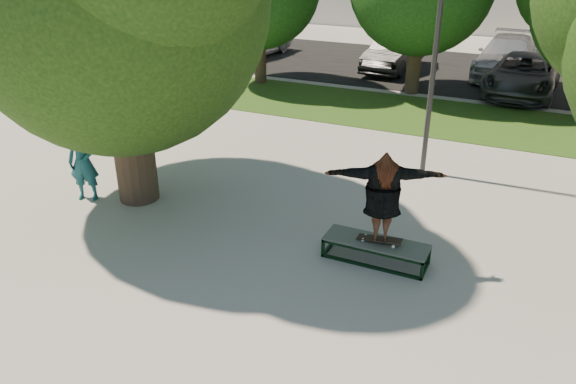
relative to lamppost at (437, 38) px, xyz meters
The scene contains 11 objects.
ground 5.99m from the lamppost, 101.31° to the right, with size 120.00×120.00×0.00m, color #9B948E.
grass_strip 5.49m from the lamppost, 90.00° to the left, with size 30.00×4.00×0.02m, color #2B4D16.
asphalt_strip 11.48m from the lamppost, 95.19° to the left, with size 40.00×8.00×0.01m, color black.
lamppost is the anchor object (origin of this frame).
grind_box 5.19m from the lamppost, 88.05° to the right, with size 1.80×0.60×0.38m.
skater_rig 4.67m from the lamppost, 87.33° to the right, with size 2.02×1.20×1.67m.
bystander 7.97m from the lamppost, 144.07° to the right, with size 0.62×0.41×1.71m, color #165057.
car_silver_a 14.48m from the lamppost, 134.45° to the left, with size 1.77×4.40×1.50m, color #B0B1B5.
car_dark 11.03m from the lamppost, 109.28° to the left, with size 1.49×4.28×1.41m, color black.
car_grey 8.98m from the lamppost, 79.99° to the left, with size 2.24×4.85×1.35m, color #4F4F53.
car_silver_b 11.39m from the lamppost, 86.33° to the left, with size 2.09×5.14×1.49m, color silver.
Camera 1 is at (3.34, -7.51, 5.28)m, focal length 35.00 mm.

